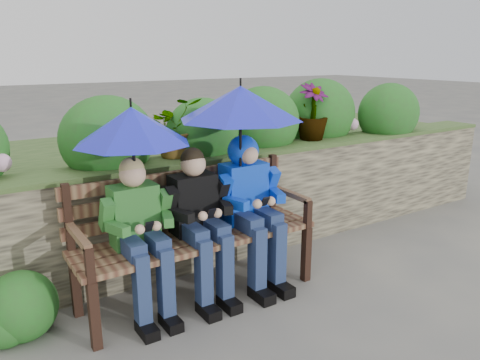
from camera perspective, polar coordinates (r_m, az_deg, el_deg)
ground at (r=4.04m, az=0.79°, el=-13.42°), size 60.00×60.00×0.00m
garden_backdrop at (r=5.17m, az=-9.04°, el=-0.20°), size 8.00×2.85×1.70m
park_bench at (r=3.81m, az=-5.74°, el=-5.55°), size 1.97×0.58×1.04m
boy_left at (r=3.51m, az=-12.10°, el=-5.93°), size 0.52×0.60×1.22m
boy_middle at (r=3.70m, az=-4.94°, el=-4.45°), size 0.53×0.61×1.23m
boy_right at (r=3.92m, az=1.25°, el=-2.20°), size 0.56×0.68×1.28m
umbrella_left at (r=3.37m, az=-13.03°, el=6.46°), size 0.84×0.84×0.88m
umbrella_right at (r=3.73m, az=0.06°, el=9.34°), size 1.00×1.00×0.98m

